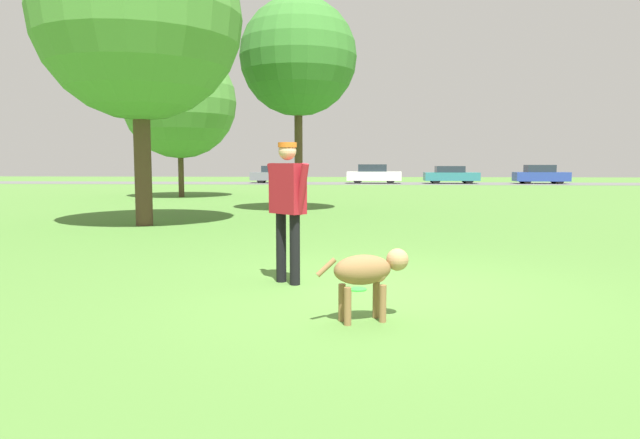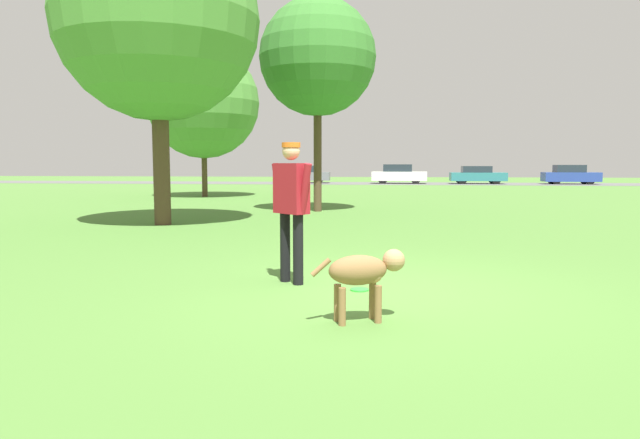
% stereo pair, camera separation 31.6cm
% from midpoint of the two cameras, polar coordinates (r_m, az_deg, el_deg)
% --- Properties ---
extents(ground_plane, '(120.00, 120.00, 0.00)m').
position_cam_midpoint_polar(ground_plane, '(6.94, 4.74, -7.01)').
color(ground_plane, '#4C7A33').
extents(far_road_strip, '(120.00, 6.00, 0.01)m').
position_cam_midpoint_polar(far_road_strip, '(44.58, 4.33, 3.62)').
color(far_road_strip, '#5B5B59').
rests_on(far_road_strip, ground_plane).
extents(person, '(0.62, 0.56, 1.78)m').
position_cam_midpoint_polar(person, '(7.16, -4.52, 2.06)').
color(person, black).
rests_on(person, ground_plane).
extents(dog, '(0.92, 0.52, 0.69)m').
position_cam_midpoint_polar(dog, '(5.48, 3.21, -5.26)').
color(dog, olive).
rests_on(dog, ground_plane).
extents(frisbee, '(0.22, 0.22, 0.02)m').
position_cam_midpoint_polar(frisbee, '(6.90, 2.44, -6.99)').
color(frisbee, '#33D838').
rests_on(frisbee, ground_plane).
extents(tree_near_left, '(4.93, 4.93, 7.48)m').
position_cam_midpoint_polar(tree_near_left, '(15.07, -18.31, 18.70)').
color(tree_near_left, '#4C3826').
rests_on(tree_near_left, ground_plane).
extents(tree_far_left, '(5.11, 5.11, 6.87)m').
position_cam_midpoint_polar(tree_far_left, '(27.07, -14.22, 11.35)').
color(tree_far_left, '#4C3826').
rests_on(tree_far_left, ground_plane).
extents(tree_mid_center, '(3.65, 3.65, 6.66)m').
position_cam_midpoint_polar(tree_mid_center, '(18.46, -2.70, 15.89)').
color(tree_mid_center, '#4C3826').
rests_on(tree_mid_center, ground_plane).
extents(parked_car_grey, '(4.34, 1.90, 1.37)m').
position_cam_midpoint_polar(parked_car_grey, '(45.44, -4.48, 4.50)').
color(parked_car_grey, slate).
rests_on(parked_car_grey, ground_plane).
extents(parked_car_white, '(4.24, 1.94, 1.48)m').
position_cam_midpoint_polar(parked_car_white, '(44.50, 5.19, 4.54)').
color(parked_car_white, white).
rests_on(parked_car_white, ground_plane).
extents(parked_car_teal, '(4.12, 1.75, 1.36)m').
position_cam_midpoint_polar(parked_car_teal, '(45.06, 12.76, 4.37)').
color(parked_car_teal, teal).
rests_on(parked_car_teal, ground_plane).
extents(parked_car_blue, '(4.00, 1.76, 1.44)m').
position_cam_midpoint_polar(parked_car_blue, '(46.74, 21.02, 4.20)').
color(parked_car_blue, '#284293').
rests_on(parked_car_blue, ground_plane).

